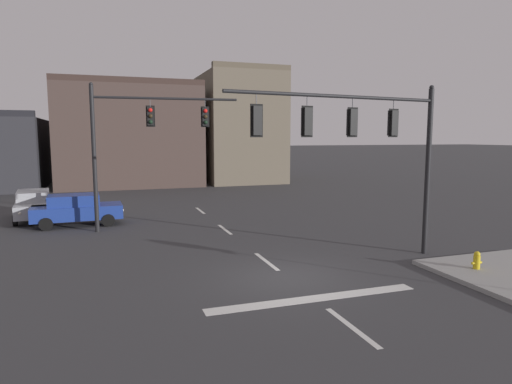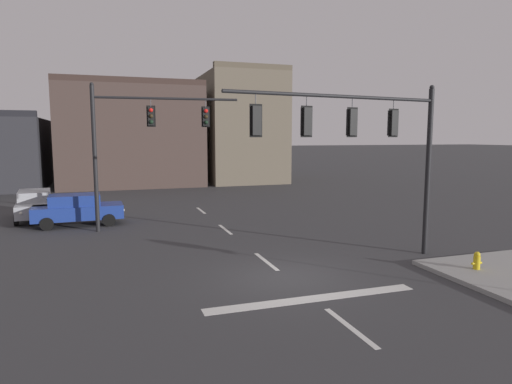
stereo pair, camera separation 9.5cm
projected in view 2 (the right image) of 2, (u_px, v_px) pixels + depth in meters
name	position (u px, v px, depth m)	size (l,w,h in m)	color
ground_plane	(287.00, 278.00, 14.51)	(400.00, 400.00, 0.00)	#353538
stop_bar_paint	(314.00, 299.00, 12.63)	(6.40, 0.50, 0.01)	silver
lane_centreline	(266.00, 261.00, 16.39)	(0.16, 26.40, 0.01)	silver
signal_mast_near_side	(366.00, 136.00, 15.68)	(8.50, 1.19, 6.50)	black
signal_mast_far_side	(137.00, 133.00, 21.50)	(7.01, 0.74, 7.10)	black
car_lot_nearside	(77.00, 209.00, 23.02)	(4.52, 2.06, 1.61)	navy
car_lot_middle	(35.00, 204.00, 24.56)	(2.29, 4.59, 1.61)	#9EA0A5
fire_hydrant	(477.00, 264.00, 14.93)	(0.40, 0.30, 0.75)	gold
building_row	(133.00, 138.00, 43.45)	(33.08, 12.95, 11.24)	#2D2D33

